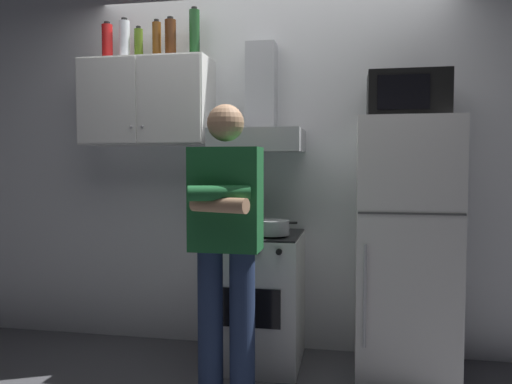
{
  "coord_description": "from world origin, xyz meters",
  "views": [
    {
      "loc": [
        0.57,
        -2.99,
        1.32
      ],
      "look_at": [
        0.0,
        0.0,
        1.15
      ],
      "focal_mm": 35.38,
      "sensor_mm": 36.0,
      "label": 1
    }
  ],
  "objects": [
    {
      "name": "stove_oven",
      "position": [
        -0.05,
        0.25,
        0.43
      ],
      "size": [
        0.6,
        0.62,
        0.87
      ],
      "color": "white",
      "rests_on": "ground_plane"
    },
    {
      "name": "bottle_rum_dark",
      "position": [
        -0.67,
        0.36,
        2.18
      ],
      "size": [
        0.08,
        0.08,
        0.28
      ],
      "color": "#47230F",
      "rests_on": "upper_cabinet"
    },
    {
      "name": "microwave",
      "position": [
        0.9,
        0.27,
        1.74
      ],
      "size": [
        0.48,
        0.37,
        0.28
      ],
      "color": "black",
      "rests_on": "refrigerator"
    },
    {
      "name": "bottle_olive_oil",
      "position": [
        -0.92,
        0.41,
        2.16
      ],
      "size": [
        0.06,
        0.06,
        0.24
      ],
      "color": "#4C6B19",
      "rests_on": "upper_cabinet"
    },
    {
      "name": "refrigerator",
      "position": [
        0.9,
        0.25,
        0.8
      ],
      "size": [
        0.6,
        0.62,
        1.6
      ],
      "color": "white",
      "rests_on": "ground_plane"
    },
    {
      "name": "ground_plane",
      "position": [
        0.0,
        0.0,
        0.0
      ],
      "size": [
        7.0,
        7.0,
        0.0
      ],
      "primitive_type": "plane",
      "color": "#4C4C51"
    },
    {
      "name": "bottle_vodka_clear",
      "position": [
        -1.01,
        0.37,
        2.19
      ],
      "size": [
        0.07,
        0.07,
        0.29
      ],
      "color": "silver",
      "rests_on": "upper_cabinet"
    },
    {
      "name": "bottle_beer_brown",
      "position": [
        -0.78,
        0.38,
        2.18
      ],
      "size": [
        0.06,
        0.06,
        0.27
      ],
      "color": "brown",
      "rests_on": "upper_cabinet"
    },
    {
      "name": "cooking_pot",
      "position": [
        0.08,
        0.13,
        0.92
      ],
      "size": [
        0.32,
        0.22,
        0.09
      ],
      "color": "#B7BABF",
      "rests_on": "stove_oven"
    },
    {
      "name": "bottle_soda_red",
      "position": [
        -1.13,
        0.34,
        2.18
      ],
      "size": [
        0.08,
        0.08,
        0.26
      ],
      "color": "red",
      "rests_on": "upper_cabinet"
    },
    {
      "name": "bottle_wine_green",
      "position": [
        -0.51,
        0.42,
        2.22
      ],
      "size": [
        0.07,
        0.07,
        0.35
      ],
      "color": "#19471E",
      "rests_on": "upper_cabinet"
    },
    {
      "name": "upper_cabinet",
      "position": [
        -0.85,
        0.37,
        1.75
      ],
      "size": [
        0.9,
        0.37,
        0.6
      ],
      "color": "white"
    },
    {
      "name": "range_hood",
      "position": [
        -0.05,
        0.38,
        1.6
      ],
      "size": [
        0.6,
        0.44,
        0.75
      ],
      "color": "#B7BABF"
    },
    {
      "name": "person_standing",
      "position": [
        -0.1,
        -0.36,
        0.9
      ],
      "size": [
        0.38,
        0.33,
        1.64
      ],
      "color": "navy",
      "rests_on": "ground_plane"
    },
    {
      "name": "back_wall_tiled",
      "position": [
        0.0,
        0.6,
        1.35
      ],
      "size": [
        4.8,
        0.1,
        2.7
      ],
      "primitive_type": "cube",
      "color": "white",
      "rests_on": "ground_plane"
    }
  ]
}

